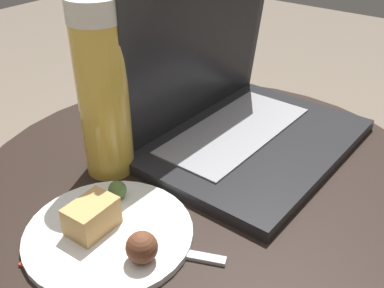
{
  "coord_description": "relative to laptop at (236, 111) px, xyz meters",
  "views": [
    {
      "loc": [
        -0.44,
        -0.31,
        0.92
      ],
      "look_at": [
        -0.03,
        0.0,
        0.6
      ],
      "focal_mm": 42.0,
      "sensor_mm": 36.0,
      "label": 1
    }
  ],
  "objects": [
    {
      "name": "laptop",
      "position": [
        0.0,
        0.0,
        0.0
      ],
      "size": [
        0.36,
        0.27,
        0.27
      ],
      "color": "#232326",
      "rests_on": "table"
    },
    {
      "name": "napkin",
      "position": [
        -0.3,
        0.0,
        -0.05
      ],
      "size": [
        0.17,
        0.14,
        0.0
      ],
      "color": "#B7332D",
      "rests_on": "table"
    },
    {
      "name": "snack_plate",
      "position": [
        -0.29,
        -0.0,
        -0.04
      ],
      "size": [
        0.21,
        0.21,
        0.05
      ],
      "color": "white",
      "rests_on": "table"
    },
    {
      "name": "fork",
      "position": [
        -0.28,
        -0.04,
        -0.05
      ],
      "size": [
        0.09,
        0.19,
        0.0
      ],
      "color": "silver",
      "rests_on": "table"
    },
    {
      "name": "table",
      "position": [
        -0.11,
        -0.02,
        -0.21
      ],
      "size": [
        0.69,
        0.69,
        0.53
      ],
      "color": "#515156",
      "rests_on": "ground_plane"
    },
    {
      "name": "beer_glass",
      "position": [
        -0.18,
        0.1,
        0.07
      ],
      "size": [
        0.07,
        0.07,
        0.25
      ],
      "color": "gold",
      "rests_on": "table"
    }
  ]
}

